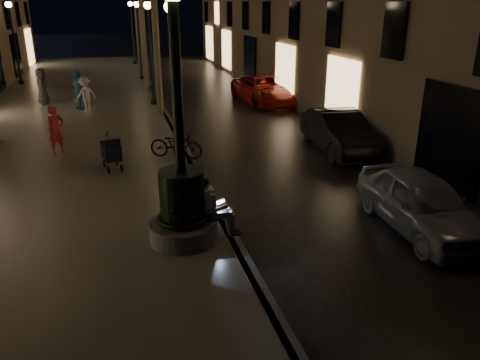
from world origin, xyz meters
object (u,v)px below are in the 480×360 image
object	(u,v)px
lamp_curb_d	(132,23)
lamp_left_c	(13,31)
pedestrian_red	(56,130)
seated_man_laptop	(212,205)
car_third	(265,90)
pedestrian_dark	(42,86)
pedestrian_blue	(79,90)
bicycle	(176,144)
lamp_curb_b	(150,38)
car_second	(339,132)
lamp_curb_c	(138,29)
stroller	(111,151)
pedestrian_white	(85,94)
fountain_lamppost	(182,194)
lamp_curb_a	(173,57)
car_front	(421,202)

from	to	relation	value
lamp_curb_d	lamp_left_c	world-z (taller)	same
lamp_curb_d	pedestrian_red	world-z (taller)	lamp_curb_d
seated_man_laptop	car_third	bearing A→B (deg)	67.85
lamp_curb_d	pedestrian_dark	bearing A→B (deg)	-109.10
lamp_left_c	pedestrian_blue	bearing A→B (deg)	-65.38
car_third	bicycle	world-z (taller)	car_third
lamp_left_c	seated_man_laptop	bearing A→B (deg)	-72.32
lamp_curb_b	car_second	distance (m)	10.54
car_second	pedestrian_dark	world-z (taller)	pedestrian_dark
lamp_left_c	car_third	distance (m)	15.29
lamp_curb_c	lamp_curb_d	bearing A→B (deg)	90.00
stroller	lamp_curb_c	bearing A→B (deg)	71.99
lamp_curb_b	bicycle	world-z (taller)	lamp_curb_b
bicycle	pedestrian_blue	bearing A→B (deg)	49.83
car_second	pedestrian_dark	bearing A→B (deg)	140.79
lamp_curb_b	stroller	distance (m)	9.73
pedestrian_red	pedestrian_white	xyz separation A→B (m)	(0.67, 6.14, -0.00)
pedestrian_blue	lamp_curb_c	bearing A→B (deg)	120.98
fountain_lamppost	pedestrian_dark	distance (m)	15.95
lamp_curb_a	bicycle	world-z (taller)	lamp_curb_a
pedestrian_blue	lamp_curb_b	bearing A→B (deg)	56.67
fountain_lamppost	lamp_curb_d	xyz separation A→B (m)	(0.70, 30.00, 2.02)
fountain_lamppost	lamp_curb_b	world-z (taller)	fountain_lamppost
lamp_curb_d	lamp_left_c	size ratio (longest dim) A/B	1.00
lamp_curb_a	lamp_curb_b	size ratio (longest dim) A/B	1.00
lamp_curb_b	pedestrian_red	size ratio (longest dim) A/B	3.08
car_front	pedestrian_white	size ratio (longest dim) A/B	2.44
lamp_curb_b	pedestrian_white	distance (m)	3.91
pedestrian_blue	bicycle	bearing A→B (deg)	-15.74
bicycle	lamp_curb_b	bearing A→B (deg)	28.02
lamp_curb_c	lamp_curb_d	size ratio (longest dim) A/B	1.00
lamp_left_c	pedestrian_blue	world-z (taller)	lamp_left_c
fountain_lamppost	pedestrian_blue	xyz separation A→B (m)	(-2.64, 13.79, -0.15)
lamp_curb_a	pedestrian_red	bearing A→B (deg)	167.08
pedestrian_red	pedestrian_blue	world-z (taller)	pedestrian_blue
stroller	pedestrian_red	world-z (taller)	pedestrian_red
lamp_curb_c	pedestrian_white	xyz separation A→B (m)	(-3.03, -9.01, -2.26)
car_third	pedestrian_white	world-z (taller)	pedestrian_white
lamp_curb_a	car_third	world-z (taller)	lamp_curb_a
lamp_curb_b	car_front	size ratio (longest dim) A/B	1.27
fountain_lamppost	lamp_curb_c	bearing A→B (deg)	88.18
lamp_curb_b	car_front	bearing A→B (deg)	-72.72
car_front	pedestrian_white	bearing A→B (deg)	121.74
pedestrian_blue	bicycle	size ratio (longest dim) A/B	1.01
car_third	bicycle	bearing A→B (deg)	-127.98
lamp_curb_b	pedestrian_dark	size ratio (longest dim) A/B	2.86
pedestrian_red	lamp_curb_a	bearing A→B (deg)	-48.78
lamp_curb_c	lamp_curb_d	xyz separation A→B (m)	(0.00, 8.00, 0.00)
pedestrian_red	stroller	bearing A→B (deg)	-86.74
seated_man_laptop	lamp_curb_c	world-z (taller)	lamp_curb_c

